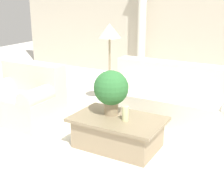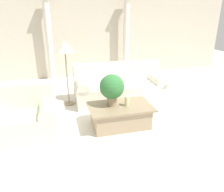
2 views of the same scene
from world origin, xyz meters
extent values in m
plane|color=silver|center=(0.00, 0.00, 0.00)|extent=(16.00, 16.00, 0.00)
cube|color=beige|center=(0.00, 3.39, 1.60)|extent=(10.00, 0.06, 3.20)
cube|color=beige|center=(0.32, 0.84, 0.23)|extent=(2.18, 0.86, 0.46)
cube|color=beige|center=(0.32, 1.12, 0.69)|extent=(2.18, 0.30, 0.46)
cylinder|color=beige|center=(-0.62, 0.84, 0.51)|extent=(0.28, 0.86, 0.28)
cylinder|color=beige|center=(1.27, 0.84, 0.51)|extent=(0.28, 0.86, 0.28)
cube|color=beige|center=(-1.81, -0.31, 0.23)|extent=(1.13, 0.86, 0.46)
cube|color=beige|center=(-1.81, -0.03, 0.69)|extent=(1.13, 0.30, 0.46)
cylinder|color=beige|center=(-1.38, -0.31, 0.51)|extent=(0.28, 0.86, 0.28)
cube|color=#998466|center=(-0.03, -0.38, 0.19)|extent=(1.07, 0.67, 0.38)
cube|color=#897759|center=(-0.03, -0.38, 0.40)|extent=(1.21, 0.76, 0.04)
cylinder|color=#937F60|center=(-0.17, -0.30, 0.51)|extent=(0.19, 0.19, 0.18)
sphere|color=#2D6B33|center=(-0.17, -0.30, 0.79)|extent=(0.47, 0.47, 0.47)
cylinder|color=beige|center=(0.09, -0.40, 0.52)|extent=(0.09, 0.09, 0.19)
cylinder|color=gray|center=(-0.92, 0.96, 0.01)|extent=(0.26, 0.26, 0.03)
cylinder|color=gray|center=(-0.92, 0.96, 0.65)|extent=(0.04, 0.04, 1.23)
cone|color=beige|center=(-0.92, 0.96, 1.38)|extent=(0.40, 0.40, 0.24)
cylinder|color=silver|center=(-1.27, 3.09, 1.22)|extent=(0.19, 0.19, 2.45)
cylinder|color=silver|center=(1.21, 3.09, 1.22)|extent=(0.19, 0.19, 2.45)
camera|label=1|loc=(1.78, -3.75, 1.99)|focal=50.00mm
camera|label=2|loc=(-1.17, -4.04, 2.12)|focal=35.00mm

